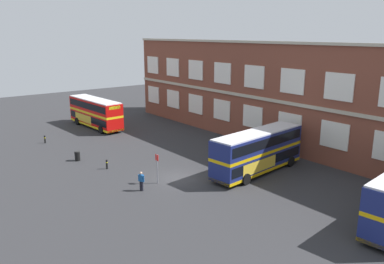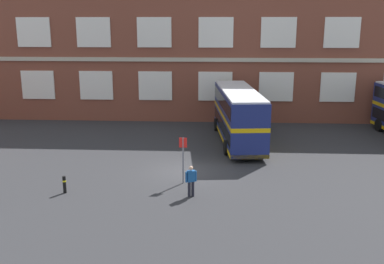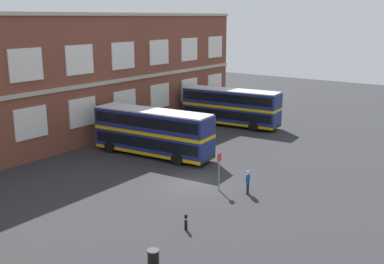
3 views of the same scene
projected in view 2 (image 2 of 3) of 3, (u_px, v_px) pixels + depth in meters
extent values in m
plane|color=#2B2B2D|center=(187.00, 161.00, 29.54)|extent=(120.00, 120.00, 0.00)
cube|color=brown|center=(188.00, 54.00, 43.65)|extent=(54.78, 8.00, 11.94)
cube|color=#B2A893|center=(185.00, 60.00, 39.75)|extent=(54.78, 0.16, 0.36)
cube|color=silver|center=(38.00, 85.00, 41.09)|extent=(3.07, 0.12, 2.63)
cube|color=silver|center=(96.00, 85.00, 40.80)|extent=(3.07, 0.12, 2.63)
cube|color=silver|center=(155.00, 86.00, 40.50)|extent=(3.07, 0.12, 2.63)
cube|color=silver|center=(215.00, 86.00, 40.20)|extent=(3.07, 0.12, 2.63)
cube|color=silver|center=(276.00, 87.00, 39.91)|extent=(3.07, 0.12, 2.63)
cube|color=silver|center=(338.00, 87.00, 39.61)|extent=(3.07, 0.12, 2.63)
cube|color=silver|center=(34.00, 32.00, 39.94)|extent=(3.07, 0.12, 2.63)
cube|color=silver|center=(93.00, 32.00, 39.64)|extent=(3.07, 0.12, 2.63)
cube|color=silver|center=(154.00, 32.00, 39.35)|extent=(3.07, 0.12, 2.63)
cube|color=silver|center=(216.00, 32.00, 39.05)|extent=(3.07, 0.12, 2.63)
cube|color=silver|center=(279.00, 32.00, 38.75)|extent=(3.07, 0.12, 2.63)
cube|color=silver|center=(342.00, 33.00, 38.46)|extent=(3.07, 0.12, 2.63)
cube|color=navy|center=(238.00, 127.00, 33.91)|extent=(3.63, 11.20, 1.75)
cube|color=black|center=(238.00, 124.00, 33.86)|extent=(3.63, 10.77, 0.90)
cube|color=gold|center=(238.00, 114.00, 33.66)|extent=(3.63, 11.20, 0.30)
cube|color=navy|center=(239.00, 102.00, 33.44)|extent=(3.63, 11.20, 1.55)
cube|color=black|center=(239.00, 101.00, 33.42)|extent=(3.63, 10.77, 0.90)
cube|color=gold|center=(238.00, 136.00, 34.09)|extent=(3.65, 11.20, 0.28)
cube|color=silver|center=(239.00, 91.00, 33.24)|extent=(3.51, 10.97, 0.12)
cube|color=gold|center=(258.00, 129.00, 32.66)|extent=(0.51, 4.82, 1.10)
cube|color=yellow|center=(230.00, 86.00, 38.64)|extent=(1.66, 0.22, 0.40)
cylinder|color=black|center=(246.00, 124.00, 37.86)|extent=(0.42, 1.07, 1.04)
cylinder|color=black|center=(216.00, 125.00, 37.76)|extent=(0.42, 1.07, 1.04)
cylinder|color=black|center=(263.00, 147.00, 30.93)|extent=(0.42, 1.07, 1.04)
cylinder|color=black|center=(226.00, 148.00, 30.82)|extent=(0.42, 1.07, 1.04)
cylinder|color=black|center=(379.00, 125.00, 37.54)|extent=(0.43, 1.07, 1.04)
cylinder|color=black|center=(189.00, 189.00, 23.41)|extent=(0.21, 0.21, 0.85)
cylinder|color=black|center=(193.00, 189.00, 23.47)|extent=(0.21, 0.21, 0.85)
cube|color=#194C8C|center=(191.00, 176.00, 23.27)|extent=(0.46, 0.37, 0.60)
cylinder|color=#194C8C|center=(186.00, 177.00, 23.19)|extent=(0.14, 0.14, 0.57)
cylinder|color=#194C8C|center=(196.00, 176.00, 23.35)|extent=(0.14, 0.14, 0.57)
sphere|color=tan|center=(191.00, 168.00, 23.16)|extent=(0.22, 0.22, 0.22)
cylinder|color=slate|center=(183.00, 161.00, 25.19)|extent=(0.10, 0.10, 2.70)
cube|color=red|center=(183.00, 143.00, 24.91)|extent=(0.44, 0.04, 0.56)
cylinder|color=black|center=(64.00, 185.00, 23.93)|extent=(0.18, 0.18, 0.95)
cylinder|color=yellow|center=(64.00, 181.00, 23.88)|extent=(0.19, 0.19, 0.08)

